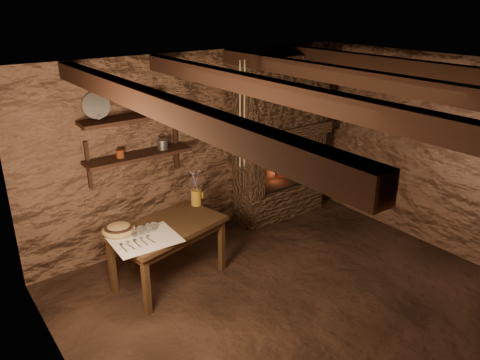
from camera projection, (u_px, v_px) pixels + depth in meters
floor at (297, 302)px, 4.94m from camera, size 4.50×4.50×0.00m
back_wall at (195, 147)px, 6.01m from camera, size 4.50×0.04×2.40m
left_wall at (67, 274)px, 3.27m from camera, size 0.04×4.00×2.40m
right_wall at (437, 154)px, 5.74m from camera, size 0.04×4.00×2.40m
ceiling at (309, 71)px, 4.07m from camera, size 4.50×4.00×0.04m
beam_far_left at (154, 103)px, 3.27m from camera, size 0.14×3.95×0.16m
beam_mid_left at (265, 88)px, 3.82m from camera, size 0.14×3.95×0.16m
beam_mid_right at (348, 76)px, 4.37m from camera, size 0.14×3.95×0.16m
beam_far_right at (412, 68)px, 4.92m from camera, size 0.14×3.95×0.16m
shelf_lower at (139, 156)px, 5.38m from camera, size 1.25×0.30×0.04m
shelf_upper at (136, 117)px, 5.22m from camera, size 1.25×0.30×0.04m
hearth at (281, 134)px, 6.51m from camera, size 1.43×0.51×2.30m
work_table at (169, 251)px, 5.18m from camera, size 1.34×0.95×0.70m
linen_cloth at (145, 239)px, 4.76m from camera, size 0.68×0.56×0.01m
pewter_cutlery_row at (146, 239)px, 4.74m from camera, size 0.56×0.24×0.01m
drinking_glasses at (141, 230)px, 4.85m from camera, size 0.21×0.06×0.09m
stoneware_jug at (196, 190)px, 5.50m from camera, size 0.16×0.16×0.43m
wooden_bowl at (119, 230)px, 4.87m from camera, size 0.37×0.37×0.12m
iron_stockpot at (150, 105)px, 5.28m from camera, size 0.26×0.26×0.18m
tin_pan at (96, 106)px, 5.01m from camera, size 0.31×0.19×0.29m
small_kettle at (163, 144)px, 5.53m from camera, size 0.17×0.13×0.18m
rusty_tin at (120, 154)px, 5.24m from camera, size 0.12×0.12×0.09m
red_pot at (282, 170)px, 6.66m from camera, size 0.27×0.27×0.54m
hanging_ropes at (242, 115)px, 5.10m from camera, size 0.08×0.08×1.20m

